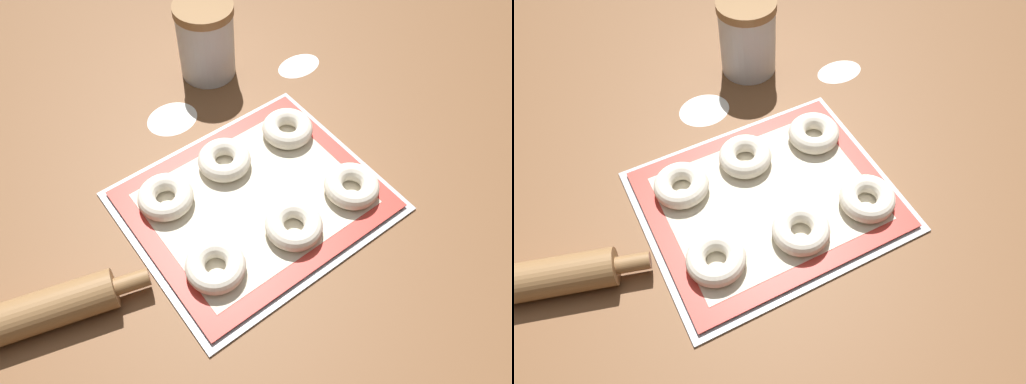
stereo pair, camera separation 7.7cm
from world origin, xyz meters
TOP-DOWN VIEW (x-y plane):
  - ground_plane at (0.00, 0.00)m, footprint 2.80×2.80m
  - baking_tray at (0.00, -0.01)m, footprint 0.41×0.34m
  - baking_mat at (0.00, -0.01)m, footprint 0.39×0.32m
  - bagel_front_left at (-0.13, -0.09)m, footprint 0.09×0.09m
  - bagel_front_center at (0.01, -0.10)m, footprint 0.09×0.09m
  - bagel_front_right at (0.14, -0.10)m, footprint 0.09×0.09m
  - bagel_back_left at (-0.12, 0.07)m, footprint 0.09×0.09m
  - bagel_back_center at (-0.00, 0.07)m, footprint 0.09×0.09m
  - bagel_back_right at (0.13, 0.07)m, footprint 0.09×0.09m
  - flour_canister at (0.12, 0.31)m, footprint 0.11×0.11m
  - flour_patch_near at (0.28, 0.21)m, footprint 0.10×0.06m
  - flour_patch_far at (-0.01, 0.24)m, footprint 0.10×0.08m

SIDE VIEW (x-z plane):
  - ground_plane at x=0.00m, z-range 0.00..0.00m
  - flour_patch_near at x=0.28m, z-range 0.00..0.00m
  - flour_patch_far at x=-0.01m, z-range 0.00..0.00m
  - baking_tray at x=0.00m, z-range 0.00..0.01m
  - baking_mat at x=0.00m, z-range 0.01..0.01m
  - bagel_front_left at x=-0.13m, z-range 0.01..0.04m
  - bagel_front_center at x=0.01m, z-range 0.01..0.04m
  - bagel_front_right at x=0.14m, z-range 0.01..0.04m
  - bagel_back_left at x=-0.12m, z-range 0.01..0.04m
  - bagel_back_center at x=0.00m, z-range 0.01..0.04m
  - bagel_back_right at x=0.13m, z-range 0.01..0.04m
  - flour_canister at x=0.12m, z-range 0.00..0.15m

